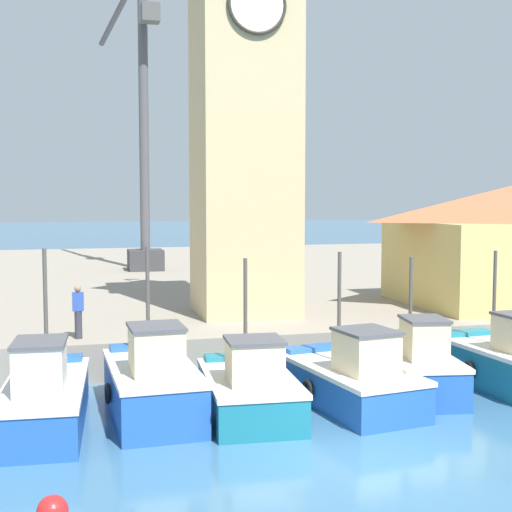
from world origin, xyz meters
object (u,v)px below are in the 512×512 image
object	(u,v)px
fishing_boat_far_left	(45,397)
fishing_boat_center	(416,367)
mooring_buoy	(53,511)
dock_worker_near_tower	(78,311)
fishing_boat_left_inner	(249,389)
clock_tower	(244,87)
fishing_boat_left_outer	(152,384)
port_crane_near	(143,154)
fishing_boat_mid_left	(351,379)
fishing_boat_mid_right	(505,361)

from	to	relation	value
fishing_boat_far_left	fishing_boat_center	world-z (taller)	fishing_boat_far_left
mooring_buoy	dock_worker_near_tower	bearing A→B (deg)	86.93
fishing_boat_center	fishing_boat_left_inner	bearing A→B (deg)	-170.44
fishing_boat_far_left	clock_tower	size ratio (longest dim) A/B	0.29
fishing_boat_left_outer	fishing_boat_center	distance (m)	7.33
port_crane_near	mooring_buoy	size ratio (longest dim) A/B	33.65
fishing_boat_mid_left	mooring_buoy	size ratio (longest dim) A/B	9.33
fishing_boat_left_inner	fishing_boat_mid_left	xyz separation A→B (m)	(2.79, 0.19, 0.02)
fishing_boat_left_outer	fishing_boat_mid_left	xyz separation A→B (m)	(5.13, -0.37, -0.12)
fishing_boat_far_left	fishing_boat_left_inner	xyz separation A→B (m)	(4.91, -0.27, -0.05)
mooring_buoy	dock_worker_near_tower	distance (m)	10.17
fishing_boat_left_outer	dock_worker_near_tower	xyz separation A→B (m)	(-1.73, 4.44, 1.21)
fishing_boat_far_left	clock_tower	bearing A→B (deg)	49.94
port_crane_near	dock_worker_near_tower	distance (m)	21.49
fishing_boat_left_inner	port_crane_near	xyz separation A→B (m)	(-0.13, 25.29, 7.26)
fishing_boat_left_inner	dock_worker_near_tower	size ratio (longest dim) A/B	2.64
fishing_boat_mid_left	port_crane_near	distance (m)	26.28
mooring_buoy	fishing_boat_far_left	bearing A→B (deg)	93.26
fishing_boat_left_outer	fishing_boat_mid_left	bearing A→B (deg)	-4.17
fishing_boat_left_inner	port_crane_near	bearing A→B (deg)	90.28
fishing_boat_mid_right	port_crane_near	size ratio (longest dim) A/B	0.25
fishing_boat_left_outer	fishing_boat_far_left	bearing A→B (deg)	-173.40
fishing_boat_mid_right	clock_tower	distance (m)	12.94
dock_worker_near_tower	fishing_boat_mid_right	bearing A→B (deg)	-20.07
fishing_boat_mid_right	port_crane_near	bearing A→B (deg)	107.68
fishing_boat_far_left	fishing_boat_mid_right	xyz separation A→B (m)	(12.62, 0.43, 0.03)
fishing_boat_mid_left	port_crane_near	world-z (taller)	port_crane_near
fishing_boat_mid_left	fishing_boat_mid_right	distance (m)	4.95
clock_tower	dock_worker_near_tower	world-z (taller)	clock_tower
fishing_boat_center	fishing_boat_mid_right	world-z (taller)	fishing_boat_mid_right
fishing_boat_mid_right	port_crane_near	xyz separation A→B (m)	(-7.84, 24.59, 7.18)
fishing_boat_center	mooring_buoy	size ratio (longest dim) A/B	8.41
fishing_boat_center	mooring_buoy	distance (m)	11.23
fishing_boat_mid_right	dock_worker_near_tower	bearing A→B (deg)	159.93
fishing_boat_left_outer	mooring_buoy	distance (m)	6.03
fishing_boat_left_outer	dock_worker_near_tower	world-z (taller)	fishing_boat_left_outer
fishing_boat_mid_left	mooring_buoy	distance (m)	9.05
fishing_boat_left_outer	dock_worker_near_tower	bearing A→B (deg)	111.25
mooring_buoy	clock_tower	bearing A→B (deg)	64.03
fishing_boat_far_left	clock_tower	distance (m)	13.68
fishing_boat_left_inner	port_crane_near	world-z (taller)	port_crane_near
fishing_boat_left_outer	fishing_boat_left_inner	distance (m)	2.42
clock_tower	port_crane_near	world-z (taller)	port_crane_near
fishing_boat_mid_left	fishing_boat_center	size ratio (longest dim) A/B	1.11
fishing_boat_left_inner	fishing_boat_far_left	bearing A→B (deg)	176.84
dock_worker_near_tower	port_crane_near	bearing A→B (deg)	78.99
fishing_boat_left_inner	clock_tower	bearing A→B (deg)	77.19
fishing_boat_mid_left	mooring_buoy	world-z (taller)	fishing_boat_mid_left
fishing_boat_left_outer	fishing_boat_mid_right	xyz separation A→B (m)	(10.06, 0.13, -0.05)
fishing_boat_left_inner	port_crane_near	distance (m)	26.31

